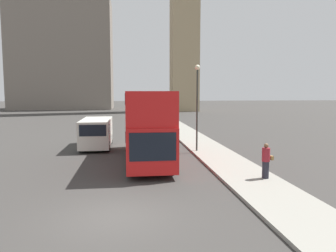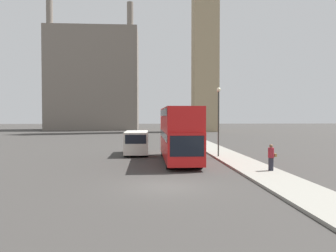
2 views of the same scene
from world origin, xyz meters
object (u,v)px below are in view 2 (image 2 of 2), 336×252
object	(u,v)px
red_double_decker_bus	(179,132)
white_van	(137,142)
pedestrian	(271,157)
street_lamp	(219,112)

from	to	relation	value
red_double_decker_bus	white_van	world-z (taller)	red_double_decker_bus
red_double_decker_bus	white_van	xyz separation A→B (m)	(-3.62, 5.12, -1.24)
pedestrian	street_lamp	size ratio (longest dim) A/B	0.28
pedestrian	red_double_decker_bus	bearing A→B (deg)	133.53
red_double_decker_bus	pedestrian	world-z (taller)	red_double_decker_bus
street_lamp	pedestrian	bearing A→B (deg)	-77.49
red_double_decker_bus	white_van	bearing A→B (deg)	125.26
white_van	pedestrian	distance (m)	14.18
pedestrian	street_lamp	world-z (taller)	street_lamp
red_double_decker_bus	white_van	size ratio (longest dim) A/B	1.90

